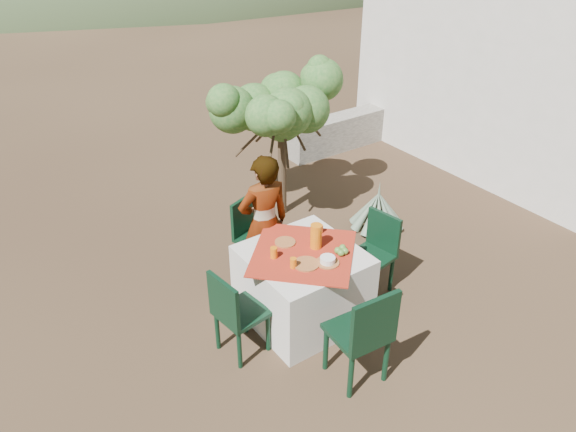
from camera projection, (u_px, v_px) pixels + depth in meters
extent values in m
plane|color=#322116|center=(302.00, 354.00, 5.17)|extent=(160.00, 160.00, 0.00)
cube|color=silver|center=(303.00, 285.00, 5.44)|extent=(1.02, 1.02, 0.75)
cube|color=#9F2C17|center=(303.00, 253.00, 5.24)|extent=(1.30, 1.30, 0.01)
cylinder|color=black|center=(261.00, 266.00, 5.99)|extent=(0.04, 0.04, 0.42)
cylinder|color=black|center=(278.00, 252.00, 6.21)|extent=(0.04, 0.04, 0.42)
cylinder|color=black|center=(238.00, 256.00, 6.14)|extent=(0.04, 0.04, 0.42)
cylinder|color=black|center=(255.00, 243.00, 6.37)|extent=(0.04, 0.04, 0.42)
cube|color=black|center=(257.00, 238.00, 6.07)|extent=(0.51, 0.51, 0.04)
cube|color=black|center=(244.00, 215.00, 6.04)|extent=(0.38, 0.17, 0.41)
cylinder|color=black|center=(360.00, 333.00, 5.05)|extent=(0.05, 0.05, 0.49)
cylinder|color=black|center=(326.00, 348.00, 4.89)|extent=(0.05, 0.05, 0.49)
cylinder|color=black|center=(386.00, 359.00, 4.78)|extent=(0.05, 0.05, 0.49)
cylinder|color=black|center=(351.00, 375.00, 4.62)|extent=(0.05, 0.05, 0.49)
cube|color=black|center=(357.00, 332.00, 4.71)|extent=(0.49, 0.49, 0.04)
cube|color=black|center=(375.00, 323.00, 4.42)|extent=(0.46, 0.08, 0.48)
cylinder|color=black|center=(268.00, 332.00, 5.11)|extent=(0.04, 0.04, 0.44)
cylinder|color=black|center=(246.00, 314.00, 5.32)|extent=(0.04, 0.04, 0.44)
cylinder|color=black|center=(239.00, 349.00, 4.92)|extent=(0.04, 0.04, 0.44)
cylinder|color=black|center=(217.00, 330.00, 5.13)|extent=(0.04, 0.04, 0.44)
cube|color=black|center=(242.00, 312.00, 5.00)|extent=(0.45, 0.45, 0.04)
cube|color=black|center=(223.00, 301.00, 4.78)|extent=(0.09, 0.41, 0.43)
cylinder|color=black|center=(348.00, 273.00, 5.87)|extent=(0.04, 0.04, 0.43)
cylinder|color=black|center=(372.00, 287.00, 5.67)|extent=(0.04, 0.04, 0.43)
cylinder|color=black|center=(367.00, 261.00, 6.06)|extent=(0.04, 0.04, 0.43)
cylinder|color=black|center=(391.00, 274.00, 5.87)|extent=(0.04, 0.04, 0.43)
cube|color=black|center=(371.00, 257.00, 5.76)|extent=(0.46, 0.46, 0.04)
cube|color=black|center=(384.00, 231.00, 5.75)|extent=(0.10, 0.40, 0.42)
imported|color=#8C6651|center=(264.00, 224.00, 5.69)|extent=(0.59, 0.43, 1.51)
cylinder|color=#403020|center=(282.00, 168.00, 7.05)|extent=(0.11, 0.11, 1.28)
sphere|color=#215920|center=(282.00, 120.00, 6.72)|extent=(0.55, 0.55, 0.55)
sphere|color=#215920|center=(316.00, 101.00, 6.90)|extent=(0.51, 0.51, 0.51)
sphere|color=#215920|center=(245.00, 119.00, 6.51)|extent=(0.47, 0.47, 0.47)
sphere|color=#215920|center=(265.00, 93.00, 7.02)|extent=(0.49, 0.49, 0.49)
sphere|color=#215920|center=(308.00, 128.00, 6.40)|extent=(0.44, 0.44, 0.44)
sphere|color=slate|center=(376.00, 224.00, 7.03)|extent=(0.22, 0.22, 0.22)
cone|color=slate|center=(378.00, 204.00, 6.88)|extent=(0.12, 0.12, 0.64)
cone|color=slate|center=(383.00, 205.00, 7.02)|extent=(0.39, 0.22, 0.55)
cone|color=slate|center=(376.00, 204.00, 7.04)|extent=(0.29, 0.35, 0.56)
cone|color=slate|center=(369.00, 205.00, 7.02)|extent=(0.13, 0.39, 0.54)
cone|color=slate|center=(366.00, 208.00, 6.96)|extent=(0.30, 0.34, 0.56)
cone|color=slate|center=(367.00, 211.00, 6.88)|extent=(0.39, 0.21, 0.55)
cone|color=slate|center=(372.00, 214.00, 6.82)|extent=(0.39, 0.22, 0.55)
cone|color=slate|center=(379.00, 216.00, 6.79)|extent=(0.29, 0.35, 0.56)
cone|color=slate|center=(386.00, 214.00, 6.82)|extent=(0.13, 0.39, 0.54)
cone|color=slate|center=(389.00, 211.00, 6.88)|extent=(0.30, 0.34, 0.56)
cone|color=slate|center=(388.00, 208.00, 6.96)|extent=(0.39, 0.21, 0.55)
cube|color=beige|center=(534.00, 55.00, 8.41)|extent=(3.20, 4.20, 3.00)
cube|color=gray|center=(358.00, 127.00, 9.18)|extent=(2.60, 0.35, 0.55)
cylinder|color=brown|center=(285.00, 242.00, 5.37)|extent=(0.20, 0.20, 0.01)
cylinder|color=brown|center=(306.00, 264.00, 5.07)|extent=(0.24, 0.24, 0.01)
cylinder|color=orange|center=(274.00, 253.00, 5.14)|extent=(0.07, 0.07, 0.11)
cylinder|color=orange|center=(293.00, 263.00, 5.01)|extent=(0.06, 0.06, 0.10)
cylinder|color=orange|center=(316.00, 236.00, 5.25)|extent=(0.11, 0.11, 0.25)
cylinder|color=brown|center=(327.00, 263.00, 5.09)|extent=(0.22, 0.22, 0.01)
cylinder|color=white|center=(328.00, 260.00, 5.07)|extent=(0.14, 0.14, 0.05)
cylinder|color=orange|center=(313.00, 233.00, 5.45)|extent=(0.05, 0.05, 0.08)
cylinder|color=orange|center=(321.00, 229.00, 5.52)|extent=(0.05, 0.05, 0.08)
cube|color=white|center=(318.00, 238.00, 5.38)|extent=(0.08, 0.06, 0.09)
sphere|color=#4F812F|center=(338.00, 250.00, 5.21)|extent=(0.07, 0.07, 0.07)
sphere|color=#4F812F|center=(343.00, 248.00, 5.25)|extent=(0.07, 0.07, 0.07)
sphere|color=#4F812F|center=(345.00, 251.00, 5.20)|extent=(0.07, 0.07, 0.07)
sphere|color=#4F812F|center=(341.00, 253.00, 5.17)|extent=(0.07, 0.07, 0.07)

